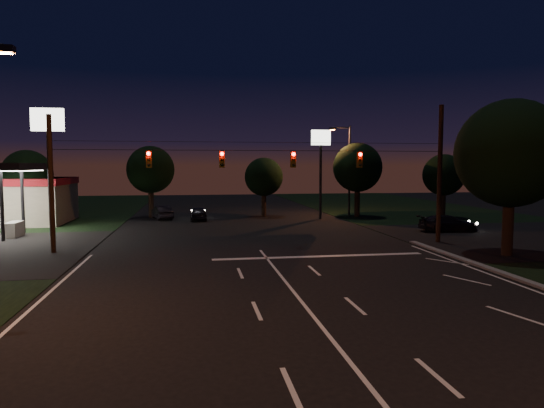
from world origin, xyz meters
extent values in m
plane|color=black|center=(0.00, 0.00, 0.00)|extent=(140.00, 140.00, 0.00)
cube|color=black|center=(20.00, 16.00, 0.00)|extent=(20.00, 16.00, 0.02)
cube|color=silver|center=(3.00, 11.50, 0.01)|extent=(12.00, 0.50, 0.01)
cylinder|color=black|center=(12.00, 15.00, 0.00)|extent=(0.30, 0.30, 9.00)
cylinder|color=black|center=(-12.00, 15.00, 0.00)|extent=(0.28, 0.28, 8.00)
cylinder|color=black|center=(0.00, 15.00, 6.00)|extent=(24.00, 0.03, 0.03)
cylinder|color=black|center=(0.00, 15.00, 6.50)|extent=(24.00, 0.02, 0.02)
cube|color=#3F3307|center=(-6.50, 15.00, 5.45)|extent=(0.32, 0.26, 1.00)
sphere|color=#FF0705|center=(-6.50, 14.84, 5.78)|extent=(0.22, 0.22, 0.22)
sphere|color=black|center=(-6.50, 14.84, 5.45)|extent=(0.20, 0.20, 0.20)
sphere|color=black|center=(-6.50, 14.84, 5.12)|extent=(0.20, 0.20, 0.20)
cube|color=#3F3307|center=(-2.20, 15.00, 5.45)|extent=(0.32, 0.26, 1.00)
sphere|color=#FF0705|center=(-2.20, 14.84, 5.78)|extent=(0.22, 0.22, 0.22)
sphere|color=black|center=(-2.20, 14.84, 5.45)|extent=(0.20, 0.20, 0.20)
sphere|color=black|center=(-2.20, 14.84, 5.12)|extent=(0.20, 0.20, 0.20)
cube|color=#3F3307|center=(2.20, 15.00, 5.45)|extent=(0.32, 0.26, 1.00)
sphere|color=#FF0705|center=(2.20, 14.84, 5.78)|extent=(0.22, 0.22, 0.22)
sphere|color=black|center=(2.20, 14.84, 5.45)|extent=(0.20, 0.20, 0.20)
sphere|color=black|center=(2.20, 14.84, 5.12)|extent=(0.20, 0.20, 0.20)
cube|color=#3F3307|center=(6.50, 15.00, 5.45)|extent=(0.32, 0.26, 1.00)
sphere|color=#FF0705|center=(6.50, 14.84, 5.78)|extent=(0.22, 0.22, 0.22)
sphere|color=black|center=(6.50, 14.84, 5.45)|extent=(0.20, 0.20, 0.20)
sphere|color=black|center=(6.50, 14.84, 5.12)|extent=(0.20, 0.20, 0.20)
cube|color=gray|center=(-16.50, 22.00, 0.55)|extent=(0.80, 2.00, 1.10)
cylinder|color=black|center=(-16.50, 20.00, 2.40)|extent=(0.24, 0.24, 4.80)
cylinder|color=black|center=(-16.50, 24.00, 2.40)|extent=(0.24, 0.24, 4.80)
cylinder|color=black|center=(-14.00, 22.00, 3.75)|extent=(0.24, 0.24, 7.50)
cube|color=white|center=(-14.00, 22.00, 8.30)|extent=(2.20, 0.30, 1.60)
cylinder|color=black|center=(8.00, 30.00, 3.50)|extent=(0.24, 0.24, 7.00)
cube|color=white|center=(8.00, 30.00, 7.70)|extent=(1.80, 0.30, 1.40)
cube|color=black|center=(-9.70, 2.00, 8.70)|extent=(0.60, 0.35, 0.22)
cube|color=orange|center=(-9.70, 2.00, 8.58)|extent=(0.45, 0.25, 0.04)
cylinder|color=black|center=(11.50, 32.00, 4.50)|extent=(0.20, 0.20, 9.00)
cylinder|color=black|center=(10.60, 32.00, 8.80)|extent=(1.80, 0.12, 0.12)
cube|color=black|center=(9.70, 32.00, 8.70)|extent=(0.60, 0.35, 0.22)
cube|color=orange|center=(9.70, 32.00, 8.58)|extent=(0.45, 0.25, 0.04)
cylinder|color=black|center=(13.50, 10.00, 2.00)|extent=(0.60, 0.60, 4.00)
sphere|color=black|center=(13.50, 10.00, 5.76)|extent=(6.00, 6.00, 6.00)
sphere|color=black|center=(14.10, 10.45, 5.58)|extent=(4.50, 4.50, 4.50)
sphere|color=black|center=(12.90, 10.30, 5.62)|extent=(4.20, 4.20, 4.20)
cylinder|color=black|center=(-18.00, 30.00, 1.50)|extent=(0.49, 0.49, 3.00)
sphere|color=black|center=(-18.00, 30.00, 4.32)|extent=(4.20, 4.20, 4.20)
sphere|color=black|center=(-17.58, 30.32, 4.19)|extent=(3.15, 3.15, 3.15)
sphere|color=black|center=(-18.42, 30.21, 4.23)|extent=(2.94, 2.94, 2.94)
cylinder|color=black|center=(-8.00, 34.00, 1.62)|extent=(0.52, 0.52, 3.25)
sphere|color=black|center=(-8.00, 34.00, 4.68)|extent=(4.60, 4.60, 4.60)
sphere|color=black|center=(-7.54, 34.34, 4.54)|extent=(3.45, 3.45, 3.45)
sphere|color=black|center=(-8.46, 34.23, 4.58)|extent=(3.22, 3.22, 3.22)
cylinder|color=black|center=(3.00, 33.00, 1.38)|extent=(0.47, 0.47, 2.75)
sphere|color=black|center=(3.00, 33.00, 3.96)|extent=(3.80, 3.80, 3.80)
sphere|color=black|center=(3.38, 33.28, 3.85)|extent=(2.85, 2.85, 2.85)
sphere|color=black|center=(2.62, 33.19, 3.87)|extent=(2.66, 2.66, 2.66)
cylinder|color=black|center=(12.00, 31.00, 1.70)|extent=(0.53, 0.53, 3.40)
sphere|color=black|center=(12.00, 31.00, 4.90)|extent=(4.80, 4.80, 4.80)
sphere|color=black|center=(12.48, 31.36, 4.75)|extent=(3.60, 3.60, 3.60)
sphere|color=black|center=(11.52, 31.24, 4.79)|extent=(3.36, 3.36, 3.36)
cylinder|color=black|center=(20.00, 29.00, 1.45)|extent=(0.48, 0.48, 2.90)
sphere|color=black|center=(20.00, 29.00, 4.18)|extent=(4.00, 4.00, 4.00)
sphere|color=black|center=(20.40, 29.30, 4.06)|extent=(3.00, 3.00, 3.00)
sphere|color=black|center=(19.60, 29.20, 4.09)|extent=(2.80, 2.80, 2.80)
imported|color=black|center=(-3.47, 30.67, 0.64)|extent=(1.51, 3.74, 1.27)
imported|color=black|center=(-6.87, 32.29, 0.63)|extent=(2.37, 4.06, 1.27)
imported|color=black|center=(15.34, 19.69, 0.65)|extent=(4.55, 2.08, 1.29)
camera|label=1|loc=(-3.97, -14.52, 5.09)|focal=32.00mm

